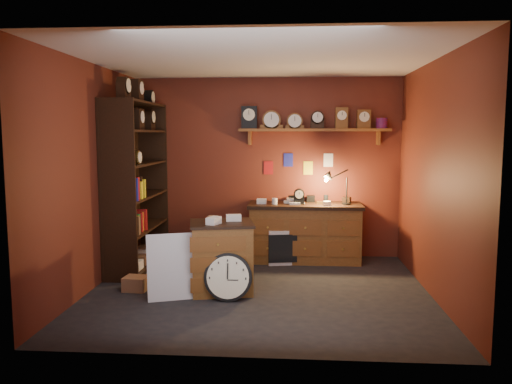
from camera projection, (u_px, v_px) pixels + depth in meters
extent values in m
plane|color=black|center=(259.00, 291.00, 5.95)|extent=(4.00, 4.00, 0.00)
cube|color=maroon|center=(267.00, 168.00, 7.58)|extent=(4.00, 0.02, 2.70)
cube|color=maroon|center=(244.00, 198.00, 4.01)|extent=(4.00, 0.02, 2.70)
cube|color=maroon|center=(92.00, 177.00, 5.94)|extent=(0.02, 3.60, 2.70)
cube|color=maroon|center=(435.00, 179.00, 5.65)|extent=(0.02, 3.60, 2.70)
cube|color=beige|center=(259.00, 59.00, 5.64)|extent=(4.00, 3.60, 0.02)
cube|color=brown|center=(314.00, 130.00, 7.32)|extent=(2.20, 0.30, 0.04)
cube|color=brown|center=(250.00, 138.00, 7.47)|extent=(0.04, 0.16, 0.20)
cube|color=brown|center=(378.00, 138.00, 7.33)|extent=(0.04, 0.16, 0.20)
cylinder|color=#B21419|center=(382.00, 123.00, 7.24)|extent=(0.16, 0.16, 0.15)
cube|color=maroon|center=(276.00, 168.00, 7.56)|extent=(0.14, 0.01, 0.20)
cube|color=navy|center=(296.00, 160.00, 7.52)|extent=(0.14, 0.01, 0.20)
cube|color=yellow|center=(316.00, 168.00, 7.51)|extent=(0.14, 0.01, 0.20)
cube|color=silver|center=(336.00, 160.00, 7.48)|extent=(0.14, 0.01, 0.20)
cube|color=black|center=(122.00, 185.00, 6.93)|extent=(0.03, 1.60, 2.30)
cube|color=black|center=(118.00, 192.00, 6.14)|extent=(0.45, 0.03, 2.30)
cube|color=black|center=(153.00, 180.00, 7.69)|extent=(0.45, 0.03, 2.30)
cube|color=black|center=(140.00, 263.00, 7.04)|extent=(0.43, 1.54, 0.03)
cube|color=black|center=(139.00, 228.00, 6.98)|extent=(0.43, 1.54, 0.03)
cube|color=black|center=(138.00, 196.00, 6.93)|extent=(0.43, 1.54, 0.03)
cube|color=black|center=(137.00, 164.00, 6.88)|extent=(0.43, 1.54, 0.03)
cube|color=black|center=(136.00, 131.00, 6.83)|extent=(0.43, 1.54, 0.03)
cube|color=black|center=(135.00, 103.00, 6.79)|extent=(0.43, 1.54, 0.03)
cube|color=brown|center=(305.00, 234.00, 7.33)|extent=(1.59, 0.60, 0.80)
cube|color=black|center=(305.00, 205.00, 7.28)|extent=(1.65, 0.66, 0.05)
cube|color=brown|center=(305.00, 238.00, 7.03)|extent=(1.51, 0.02, 0.52)
cylinder|color=black|center=(346.00, 204.00, 7.19)|extent=(0.12, 0.12, 0.02)
cylinder|color=black|center=(347.00, 191.00, 7.16)|extent=(0.02, 0.02, 0.38)
cylinder|color=black|center=(339.00, 174.00, 7.12)|extent=(0.27, 0.09, 0.14)
cone|color=black|center=(329.00, 177.00, 7.10)|extent=(0.18, 0.14, 0.18)
cube|color=brown|center=(222.00, 258.00, 5.89)|extent=(0.79, 0.70, 0.80)
cube|color=black|center=(222.00, 223.00, 5.84)|extent=(0.83, 0.74, 0.03)
cube|color=brown|center=(218.00, 265.00, 5.60)|extent=(0.62, 0.14, 0.68)
cylinder|color=black|center=(228.00, 277.00, 5.58)|extent=(0.54, 0.17, 0.54)
cylinder|color=#FCF3C9|center=(228.00, 277.00, 5.55)|extent=(0.48, 0.11, 0.47)
cube|color=black|center=(228.00, 271.00, 5.53)|extent=(0.01, 0.04, 0.17)
cube|color=black|center=(233.00, 280.00, 5.54)|extent=(0.12, 0.01, 0.01)
cube|color=silver|center=(173.00, 298.00, 5.67)|extent=(0.59, 0.33, 0.76)
cube|color=silver|center=(283.00, 245.00, 7.29)|extent=(0.56, 0.56, 0.50)
cube|color=black|center=(283.00, 249.00, 7.04)|extent=(0.41, 0.09, 0.40)
cube|color=brown|center=(136.00, 283.00, 5.95)|extent=(0.29, 0.25, 0.17)
cube|color=white|center=(175.00, 285.00, 6.00)|extent=(0.19, 0.23, 0.11)
cube|color=brown|center=(235.00, 282.00, 6.01)|extent=(0.24, 0.21, 0.17)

